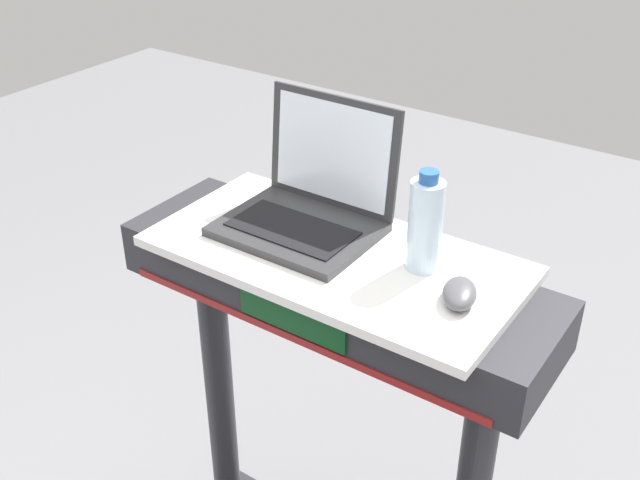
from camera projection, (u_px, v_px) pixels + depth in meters
The scene contains 4 objects.
desk_board at pixel (335, 256), 1.50m from camera, with size 0.73×0.36×0.02m, color white.
laptop at pixel (309, 203), 1.56m from camera, with size 0.31×0.26×0.25m.
computer_mouse at pixel (460, 293), 1.34m from camera, with size 0.06×0.10×0.03m, color #4C4C51.
water_bottle at pixel (425, 224), 1.40m from camera, with size 0.06×0.06×0.20m.
Camera 1 is at (0.70, -0.37, 1.85)m, focal length 43.28 mm.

